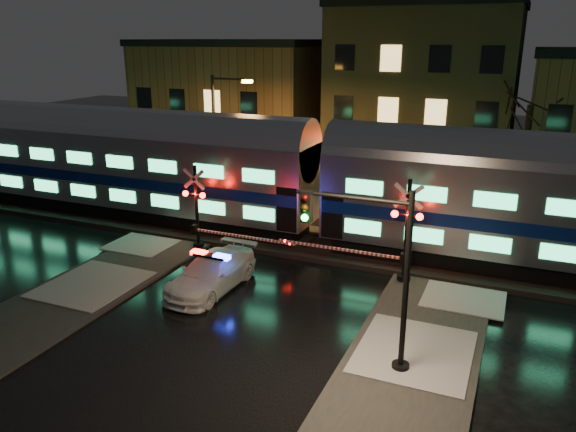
{
  "coord_description": "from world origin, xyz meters",
  "views": [
    {
      "loc": [
        8.94,
        -18.98,
        9.65
      ],
      "look_at": [
        -0.22,
        2.5,
        2.2
      ],
      "focal_mm": 35.0,
      "sensor_mm": 36.0,
      "label": 1
    }
  ],
  "objects_px": {
    "streetlight": "(218,133)",
    "crossing_signal_right": "(397,241)",
    "police_car": "(211,273)",
    "traffic_light": "(376,276)",
    "crossing_signal_left": "(203,217)"
  },
  "relations": [
    {
      "from": "crossing_signal_left",
      "to": "streetlight",
      "type": "bearing_deg",
      "value": 113.29
    },
    {
      "from": "crossing_signal_left",
      "to": "traffic_light",
      "type": "bearing_deg",
      "value": -33.2
    },
    {
      "from": "police_car",
      "to": "streetlight",
      "type": "relative_size",
      "value": 0.64
    },
    {
      "from": "crossing_signal_left",
      "to": "streetlight",
      "type": "xyz_separation_m",
      "value": [
        -2.88,
        6.69,
        2.72
      ]
    },
    {
      "from": "streetlight",
      "to": "crossing_signal_right",
      "type": "bearing_deg",
      "value": -29.15
    },
    {
      "from": "police_car",
      "to": "traffic_light",
      "type": "bearing_deg",
      "value": -19.26
    },
    {
      "from": "traffic_light",
      "to": "streetlight",
      "type": "relative_size",
      "value": 0.74
    },
    {
      "from": "police_car",
      "to": "crossing_signal_right",
      "type": "distance_m",
      "value": 7.58
    },
    {
      "from": "police_car",
      "to": "streetlight",
      "type": "distance_m",
      "value": 12.17
    },
    {
      "from": "crossing_signal_left",
      "to": "traffic_light",
      "type": "xyz_separation_m",
      "value": [
        9.85,
        -6.45,
        1.33
      ]
    },
    {
      "from": "crossing_signal_right",
      "to": "streetlight",
      "type": "distance_m",
      "value": 13.97
    },
    {
      "from": "crossing_signal_right",
      "to": "crossing_signal_left",
      "type": "distance_m",
      "value": 9.11
    },
    {
      "from": "crossing_signal_right",
      "to": "streetlight",
      "type": "height_order",
      "value": "streetlight"
    },
    {
      "from": "crossing_signal_right",
      "to": "streetlight",
      "type": "xyz_separation_m",
      "value": [
        -11.99,
        6.69,
        2.59
      ]
    },
    {
      "from": "crossing_signal_left",
      "to": "traffic_light",
      "type": "distance_m",
      "value": 11.85
    }
  ]
}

